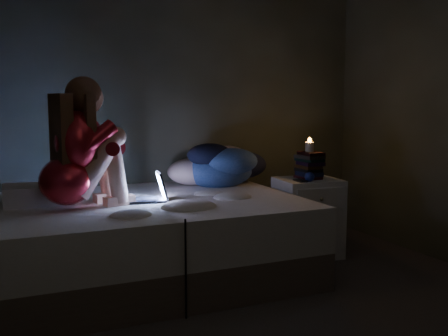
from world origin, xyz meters
TOP-DOWN VIEW (x-y plane):
  - floor at (0.00, 0.00)m, footprint 3.60×3.80m
  - wall_back at (0.00, 1.91)m, footprint 3.60×0.02m
  - bed at (-0.49, 1.10)m, footprint 2.12×1.59m
  - pillow at (-1.26, 1.28)m, footprint 0.46×0.33m
  - woman at (-1.09, 0.99)m, footprint 0.61×0.47m
  - laptop at (-0.56, 1.05)m, footprint 0.34×0.27m
  - clothes_pile at (0.23, 1.52)m, footprint 0.65×0.53m
  - nightstand at (0.87, 1.11)m, footprint 0.53×0.49m
  - book_stack at (0.88, 1.12)m, footprint 0.19×0.25m
  - candle at (0.88, 1.12)m, footprint 0.07×0.07m
  - phone at (0.75, 1.01)m, footprint 0.07×0.14m
  - blue_orb at (0.80, 0.96)m, footprint 0.08×0.08m

SIDE VIEW (x-z plane):
  - floor at x=0.00m, z-range -0.02..0.00m
  - bed at x=-0.49m, z-range 0.00..0.58m
  - nightstand at x=0.87m, z-range 0.00..0.65m
  - pillow at x=-1.26m, z-range 0.58..0.72m
  - phone at x=0.75m, z-range 0.65..0.67m
  - laptop at x=-0.56m, z-range 0.58..0.81m
  - blue_orb at x=0.80m, z-range 0.65..0.73m
  - clothes_pile at x=0.23m, z-range 0.58..0.96m
  - book_stack at x=0.88m, z-range 0.65..0.90m
  - candle at x=0.88m, z-range 0.90..0.98m
  - woman at x=-1.09m, z-range 0.58..1.46m
  - wall_back at x=0.00m, z-range 0.00..2.60m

